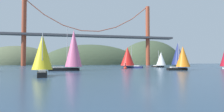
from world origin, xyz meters
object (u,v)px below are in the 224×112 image
channel_buoy (125,68)px  sailboat_pink_spinnaker (73,50)px  sailboat_white_mainsail (161,59)px  sailboat_orange_sail (182,57)px  sailboat_yellow_sail (42,54)px  sailboat_navy_sail (178,54)px  sailboat_red_spinnaker (128,57)px

channel_buoy → sailboat_pink_spinnaker: bearing=-153.8°
sailboat_white_mainsail → sailboat_orange_sail: size_ratio=0.92×
sailboat_orange_sail → sailboat_yellow_sail: size_ratio=1.07×
sailboat_pink_spinnaker → sailboat_navy_sail: bearing=28.0°
sailboat_orange_sail → sailboat_pink_spinnaker: sailboat_pink_spinnaker is taller
sailboat_navy_sail → sailboat_pink_spinnaker: 57.02m
sailboat_orange_sail → sailboat_yellow_sail: 40.06m
sailboat_white_mainsail → sailboat_yellow_sail: bearing=-137.6°
sailboat_navy_sail → sailboat_white_mainsail: bearing=-156.6°
sailboat_red_spinnaker → sailboat_white_mainsail: bearing=14.4°
sailboat_red_spinnaker → sailboat_orange_sail: sailboat_red_spinnaker is taller
sailboat_yellow_sail → channel_buoy: bearing=49.3°
sailboat_yellow_sail → sailboat_navy_sail: bearing=39.1°
sailboat_navy_sail → sailboat_yellow_sail: bearing=-140.9°
sailboat_red_spinnaker → sailboat_pink_spinnaker: 27.88m
sailboat_orange_sail → sailboat_pink_spinnaker: bearing=171.7°
sailboat_white_mainsail → sailboat_pink_spinnaker: 44.29m
sailboat_white_mainsail → sailboat_yellow_sail: (-44.02, -40.21, 0.39)m
sailboat_white_mainsail → channel_buoy: bearing=-148.1°
sailboat_red_spinnaker → sailboat_orange_sail: 24.33m
sailboat_navy_sail → sailboat_pink_spinnaker: (-50.36, -26.74, -0.15)m
sailboat_yellow_sail → sailboat_white_mainsail: bearing=42.4°
sailboat_pink_spinnaker → channel_buoy: sailboat_pink_spinnaker is taller
sailboat_red_spinnaker → channel_buoy: (-3.48, -8.33, -4.17)m
sailboat_yellow_sail → channel_buoy: size_ratio=2.94×
sailboat_navy_sail → channel_buoy: 37.09m
sailboat_orange_sail → channel_buoy: sailboat_orange_sail is taller
sailboat_navy_sail → sailboat_pink_spinnaker: bearing=-152.0°
sailboat_red_spinnaker → sailboat_white_mainsail: sailboat_red_spinnaker is taller
sailboat_orange_sail → sailboat_navy_sail: size_ratio=0.68×
sailboat_navy_sail → sailboat_orange_sail: bearing=-120.1°
sailboat_white_mainsail → sailboat_orange_sail: (-6.44, -26.32, 0.25)m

